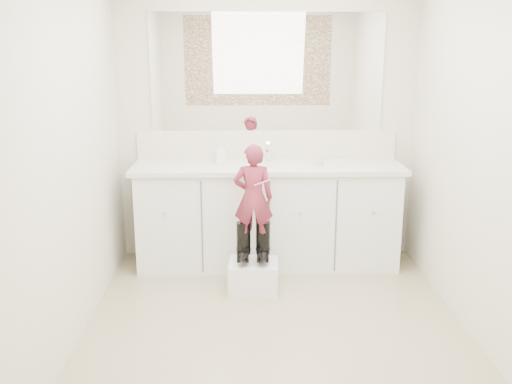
{
  "coord_description": "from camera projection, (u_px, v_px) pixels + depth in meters",
  "views": [
    {
      "loc": [
        -0.21,
        -3.49,
        1.88
      ],
      "look_at": [
        -0.11,
        0.76,
        0.77
      ],
      "focal_mm": 40.0,
      "sensor_mm": 36.0,
      "label": 1
    }
  ],
  "objects": [
    {
      "name": "toddler",
      "position": [
        253.0,
        198.0,
        4.3
      ],
      "size": [
        0.31,
        0.21,
        0.82
      ],
      "primitive_type": "imported",
      "rotation": [
        0.0,
        0.0,
        3.09
      ],
      "color": "#B43751",
      "rests_on": "step_stool"
    },
    {
      "name": "wall_front",
      "position": [
        301.0,
        234.0,
        2.1
      ],
      "size": [
        2.6,
        0.0,
        2.6
      ],
      "primitive_type": "plane",
      "rotation": [
        -1.57,
        0.0,
        0.0
      ],
      "color": "beige",
      "rests_on": "floor"
    },
    {
      "name": "vanity_cabinet",
      "position": [
        268.0,
        217.0,
        4.94
      ],
      "size": [
        2.2,
        0.55,
        0.85
      ],
      "primitive_type": "cube",
      "color": "silver",
      "rests_on": "floor"
    },
    {
      "name": "countertop",
      "position": [
        268.0,
        167.0,
        4.81
      ],
      "size": [
        2.28,
        0.58,
        0.04
      ],
      "primitive_type": "cube",
      "color": "beige",
      "rests_on": "vanity_cabinet"
    },
    {
      "name": "wall_back",
      "position": [
        267.0,
        124.0,
        5.01
      ],
      "size": [
        2.6,
        0.0,
        2.6
      ],
      "primitive_type": "plane",
      "rotation": [
        1.57,
        0.0,
        0.0
      ],
      "color": "beige",
      "rests_on": "floor"
    },
    {
      "name": "boot_left",
      "position": [
        244.0,
        242.0,
        4.39
      ],
      "size": [
        0.13,
        0.22,
        0.32
      ],
      "primitive_type": null,
      "rotation": [
        0.0,
        0.0,
        -0.05
      ],
      "color": "black",
      "rests_on": "step_stool"
    },
    {
      "name": "step_stool",
      "position": [
        253.0,
        276.0,
        4.44
      ],
      "size": [
        0.39,
        0.33,
        0.24
      ],
      "primitive_type": "cube",
      "rotation": [
        0.0,
        0.0,
        -0.05
      ],
      "color": "silver",
      "rests_on": "floor"
    },
    {
      "name": "cup",
      "position": [
        319.0,
        160.0,
        4.78
      ],
      "size": [
        0.11,
        0.11,
        0.09
      ],
      "primitive_type": "imported",
      "rotation": [
        0.0,
        0.0,
        -0.18
      ],
      "color": "beige",
      "rests_on": "countertop"
    },
    {
      "name": "mirror",
      "position": [
        267.0,
        73.0,
        4.88
      ],
      "size": [
        2.0,
        0.02,
        1.0
      ],
      "primitive_type": "cube",
      "color": "white",
      "rests_on": "wall_back"
    },
    {
      "name": "toothbrush",
      "position": [
        263.0,
        182.0,
        4.19
      ],
      "size": [
        0.14,
        0.02,
        0.06
      ],
      "primitive_type": "cylinder",
      "rotation": [
        0.0,
        1.22,
        -0.05
      ],
      "color": "pink",
      "rests_on": "toddler"
    },
    {
      "name": "wall_left",
      "position": [
        67.0,
        157.0,
        3.52
      ],
      "size": [
        0.0,
        3.0,
        3.0
      ],
      "primitive_type": "plane",
      "rotation": [
        1.57,
        0.0,
        1.57
      ],
      "color": "beige",
      "rests_on": "floor"
    },
    {
      "name": "faucet",
      "position": [
        267.0,
        155.0,
        4.95
      ],
      "size": [
        0.08,
        0.08,
        0.1
      ],
      "primitive_type": "cylinder",
      "color": "silver",
      "rests_on": "countertop"
    },
    {
      "name": "soap_bottle",
      "position": [
        220.0,
        152.0,
        4.86
      ],
      "size": [
        0.11,
        0.11,
        0.19
      ],
      "primitive_type": "imported",
      "rotation": [
        0.0,
        0.0,
        0.39
      ],
      "color": "silver",
      "rests_on": "countertop"
    },
    {
      "name": "backsplash",
      "position": [
        267.0,
        145.0,
        5.04
      ],
      "size": [
        2.28,
        0.03,
        0.25
      ],
      "primitive_type": "cube",
      "color": "beige",
      "rests_on": "countertop"
    },
    {
      "name": "boot_right",
      "position": [
        263.0,
        242.0,
        4.39
      ],
      "size": [
        0.13,
        0.22,
        0.32
      ],
      "primitive_type": null,
      "rotation": [
        0.0,
        0.0,
        -0.05
      ],
      "color": "black",
      "rests_on": "step_stool"
    },
    {
      "name": "wall_right",
      "position": [
        483.0,
        155.0,
        3.58
      ],
      "size": [
        0.0,
        3.0,
        3.0
      ],
      "primitive_type": "plane",
      "rotation": [
        1.57,
        0.0,
        -1.57
      ],
      "color": "beige",
      "rests_on": "floor"
    },
    {
      "name": "dot_panel",
      "position": [
        303.0,
        112.0,
        2.0
      ],
      "size": [
        2.0,
        0.01,
        1.2
      ],
      "primitive_type": "cube",
      "color": "#472819",
      "rests_on": "wall_front"
    },
    {
      "name": "floor",
      "position": [
        275.0,
        330.0,
        3.86
      ],
      "size": [
        3.0,
        3.0,
        0.0
      ],
      "primitive_type": "plane",
      "color": "#857957",
      "rests_on": "ground"
    }
  ]
}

